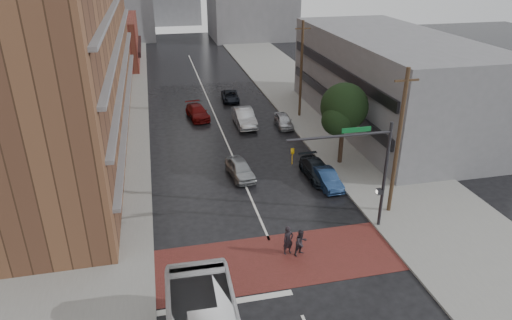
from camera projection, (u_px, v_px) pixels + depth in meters
ground at (280, 265)px, 25.97m from camera, size 160.00×160.00×0.00m
crosswalk at (278, 260)px, 26.41m from camera, size 14.00×5.00×0.02m
sidewalk_west at (103, 128)px, 45.74m from camera, size 9.00×90.00×0.15m
sidewalk_east at (320, 111)px, 50.35m from camera, size 9.00×90.00×0.15m
storefront_west at (111, 41)px, 69.83m from camera, size 8.00×16.00×7.00m
building_east at (388, 81)px, 45.07m from camera, size 11.00×26.00×9.00m
street_tree at (344, 110)px, 36.32m from camera, size 4.20×4.10×6.90m
signal_mast at (365, 163)px, 27.36m from camera, size 6.50×0.30×7.20m
utility_pole_near at (398, 143)px, 29.11m from camera, size 1.60×0.26×10.00m
utility_pole_far at (301, 69)px, 46.79m from camera, size 1.60×0.26×10.00m
pedestrian_a at (288, 240)px, 26.63m from camera, size 0.76×0.60×1.84m
pedestrian_b at (301, 243)px, 26.57m from camera, size 0.99×0.89×1.66m
car_travel_a at (240, 169)px, 35.76m from camera, size 2.12×4.27×1.40m
car_travel_b at (244, 117)px, 46.21m from camera, size 1.85×5.19×1.71m
car_travel_c at (197, 112)px, 48.24m from camera, size 2.50×4.84×1.34m
suv_travel at (230, 96)px, 53.74m from camera, size 2.25×4.30×1.16m
car_parked_near at (326, 178)px, 34.40m from camera, size 1.54×3.94×1.28m
car_parked_mid at (317, 170)px, 35.69m from camera, size 1.98×4.55×1.30m
car_parked_far at (283, 120)px, 45.96m from camera, size 1.72×3.84×1.28m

